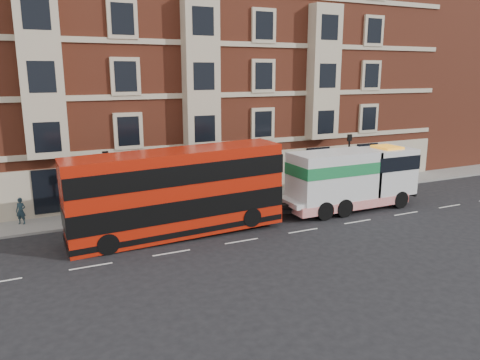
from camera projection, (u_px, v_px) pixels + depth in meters
name	position (u px, v px, depth m)	size (l,w,h in m)	color
ground	(242.00, 241.00, 25.70)	(120.00, 120.00, 0.00)	black
sidewalk	(195.00, 206.00, 32.29)	(90.00, 3.00, 0.15)	slate
victorian_terrace	(165.00, 59.00, 36.85)	(45.00, 12.00, 20.40)	brown
filler_east	(458.00, 69.00, 49.27)	(18.00, 10.00, 19.00)	brown
lamp_post_west	(107.00, 181.00, 28.05)	(0.35, 0.15, 4.35)	black
lamp_post_east	(349.00, 158.00, 35.57)	(0.35, 0.15, 4.35)	black
double_decker_bus	(176.00, 191.00, 26.05)	(12.07, 2.77, 4.89)	#B21B09
tow_truck	(350.00, 179.00, 31.20)	(9.67, 2.86, 4.03)	silver
pedestrian	(21.00, 211.00, 27.98)	(0.59, 0.39, 1.62)	#1C2F38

